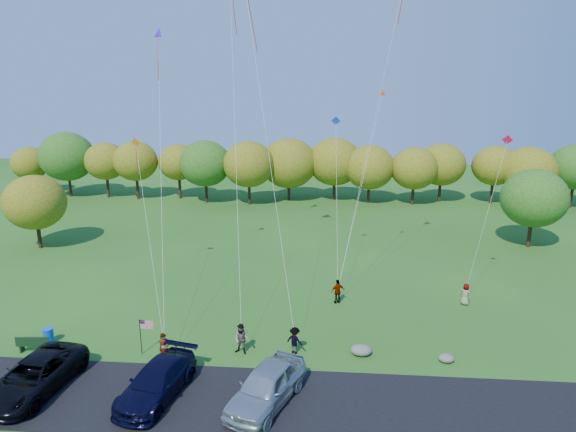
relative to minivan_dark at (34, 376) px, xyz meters
name	(u,v)px	position (x,y,z in m)	size (l,w,h in m)	color
ground	(237,359)	(9.73, 3.98, -0.90)	(140.00, 140.00, 0.00)	#255819
asphalt_lane	(223,401)	(9.73, -0.02, -0.87)	(44.00, 6.00, 0.06)	black
treeline	(320,170)	(13.58, 40.20, 3.70)	(75.81, 27.82, 8.32)	#3C2515
minivan_dark	(34,376)	(0.00, 0.00, 0.00)	(2.80, 6.08, 1.69)	black
minivan_navy	(156,382)	(6.35, 0.05, -0.04)	(2.27, 5.58, 1.62)	black
minivan_silver	(266,386)	(11.90, -0.10, 0.10)	(2.24, 5.57, 1.90)	#AFB5BA
flyer_a	(164,349)	(5.76, 3.18, 0.01)	(0.67, 0.44, 1.83)	#4C4C59
flyer_b	(242,339)	(9.89, 4.57, 0.02)	(0.90, 0.70, 1.85)	#4C4C59
flyer_c	(295,340)	(12.96, 4.86, -0.09)	(1.06, 0.61, 1.64)	#4C4C59
flyer_d	(338,291)	(15.54, 11.97, -0.02)	(1.04, 0.43, 1.77)	#4C4C59
flyer_e	(465,294)	(24.52, 12.43, -0.12)	(0.77, 0.50, 1.57)	#4C4C59
park_bench	(33,344)	(-2.24, 3.65, -0.34)	(1.92, 0.56, 1.06)	black
trash_barrel	(48,336)	(-2.00, 4.86, -0.44)	(0.62, 0.62, 0.94)	blue
flag_assembly	(144,329)	(4.32, 4.04, 0.72)	(0.82, 0.53, 2.20)	black
boulder_near	(361,350)	(16.81, 4.97, -0.60)	(1.23, 0.97, 0.62)	gray
boulder_far	(446,358)	(21.58, 4.60, -0.67)	(0.90, 0.75, 0.47)	gray
kites_aloft	(276,1)	(10.76, 16.83, 19.89)	(26.23, 8.74, 13.38)	red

